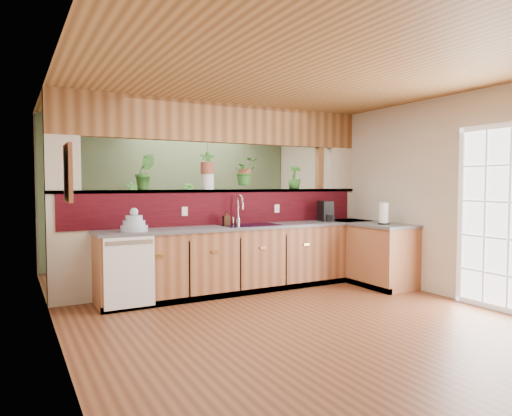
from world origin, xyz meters
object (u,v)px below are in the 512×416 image
faucet (239,208)px  glass_jar (208,176)px  coffee_maker (326,212)px  paper_towel (384,214)px  soap_dispenser (226,218)px  dish_stack (134,224)px  shelving_console (168,238)px

faucet → glass_jar: bearing=150.6°
coffee_maker → paper_towel: size_ratio=0.93×
soap_dispenser → coffee_maker: bearing=-3.4°
faucet → coffee_maker: (1.42, -0.12, -0.08)m
glass_jar → paper_towel: bearing=-28.7°
dish_stack → shelving_console: bearing=63.6°
glass_jar → shelving_console: (0.02, 1.90, -1.08)m
dish_stack → paper_towel: (3.31, -0.73, 0.06)m
faucet → shelving_console: bearing=99.6°
faucet → soap_dispenser: bearing=-174.0°
soap_dispenser → shelving_console: 2.20m
faucet → paper_towel: bearing=-28.5°
dish_stack → soap_dispenser: dish_stack is taller
dish_stack → coffee_maker: (2.95, 0.11, 0.05)m
faucet → glass_jar: size_ratio=1.08×
glass_jar → soap_dispenser: bearing=-54.1°
soap_dispenser → shelving_console: size_ratio=0.12×
soap_dispenser → paper_towel: bearing=-25.4°
faucet → glass_jar: 0.63m
soap_dispenser → paper_towel: size_ratio=0.60×
paper_towel → shelving_console: paper_towel is taller
coffee_maker → shelving_console: bearing=142.4°
coffee_maker → glass_jar: glass_jar is taller
faucet → paper_towel: faucet is taller
soap_dispenser → glass_jar: glass_jar is taller
coffee_maker → dish_stack: bearing=-163.9°
coffee_maker → paper_towel: bearing=-53.1°
dish_stack → glass_jar: bearing=21.5°
dish_stack → coffee_maker: 2.95m
coffee_maker → faucet: bearing=-171.0°
faucet → dish_stack: faucet is taller
coffee_maker → glass_jar: size_ratio=0.79×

